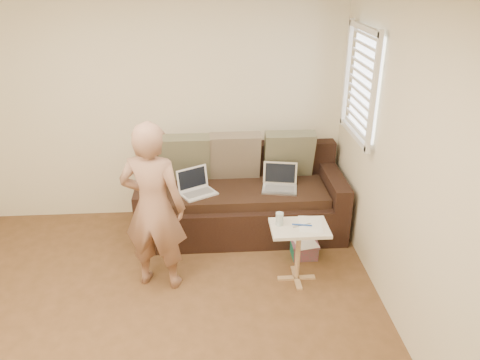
% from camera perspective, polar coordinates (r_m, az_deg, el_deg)
% --- Properties ---
extents(floor, '(4.50, 4.50, 0.00)m').
position_cam_1_polar(floor, '(4.01, -10.67, -19.26)').
color(floor, '#543A1F').
rests_on(floor, ground).
extents(wall_back, '(4.00, 0.00, 4.00)m').
position_cam_1_polar(wall_back, '(5.33, -9.36, 8.70)').
color(wall_back, beige).
rests_on(wall_back, ground).
extents(wall_right, '(0.00, 4.50, 4.50)m').
position_cam_1_polar(wall_right, '(3.54, 21.46, -1.38)').
color(wall_right, beige).
rests_on(wall_right, ground).
extents(window_blinds, '(0.12, 0.88, 1.08)m').
position_cam_1_polar(window_blinds, '(4.71, 14.29, 11.14)').
color(window_blinds, white).
rests_on(window_blinds, wall_right).
extents(sofa, '(2.20, 0.95, 0.85)m').
position_cam_1_polar(sofa, '(5.20, 0.13, -1.79)').
color(sofa, black).
rests_on(sofa, ground).
extents(pillow_left, '(0.55, 0.29, 0.57)m').
position_cam_1_polar(pillow_left, '(5.24, -6.61, 2.66)').
color(pillow_left, '#55563F').
rests_on(pillow_left, sofa).
extents(pillow_mid, '(0.55, 0.27, 0.57)m').
position_cam_1_polar(pillow_mid, '(5.25, -0.59, 2.88)').
color(pillow_mid, brown).
rests_on(pillow_mid, sofa).
extents(pillow_right, '(0.55, 0.28, 0.57)m').
position_cam_1_polar(pillow_right, '(5.33, 5.86, 3.09)').
color(pillow_right, '#55563F').
rests_on(pillow_right, sofa).
extents(laptop_silver, '(0.41, 0.33, 0.24)m').
position_cam_1_polar(laptop_silver, '(5.11, 4.75, -1.20)').
color(laptop_silver, '#B7BABC').
rests_on(laptop_silver, sofa).
extents(laptop_white, '(0.43, 0.40, 0.26)m').
position_cam_1_polar(laptop_white, '(5.02, -5.00, -1.71)').
color(laptop_white, white).
rests_on(laptop_white, sofa).
extents(person, '(0.66, 0.52, 1.59)m').
position_cam_1_polar(person, '(4.23, -10.31, -3.26)').
color(person, '#946250').
rests_on(person, ground).
extents(side_table, '(0.52, 0.37, 0.58)m').
position_cam_1_polar(side_table, '(4.50, 6.94, -8.70)').
color(side_table, silver).
rests_on(side_table, ground).
extents(drinking_glass, '(0.07, 0.07, 0.12)m').
position_cam_1_polar(drinking_glass, '(4.32, 4.74, -4.66)').
color(drinking_glass, silver).
rests_on(drinking_glass, side_table).
extents(scissors, '(0.19, 0.12, 0.02)m').
position_cam_1_polar(scissors, '(4.35, 7.44, -5.37)').
color(scissors, silver).
rests_on(scissors, side_table).
extents(paper_on_table, '(0.25, 0.33, 0.00)m').
position_cam_1_polar(paper_on_table, '(4.39, 8.42, -5.26)').
color(paper_on_table, white).
rests_on(paper_on_table, side_table).
extents(striped_box, '(0.27, 0.27, 0.17)m').
position_cam_1_polar(striped_box, '(4.95, 7.65, -8.07)').
color(striped_box, '#CA1E58').
rests_on(striped_box, ground).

